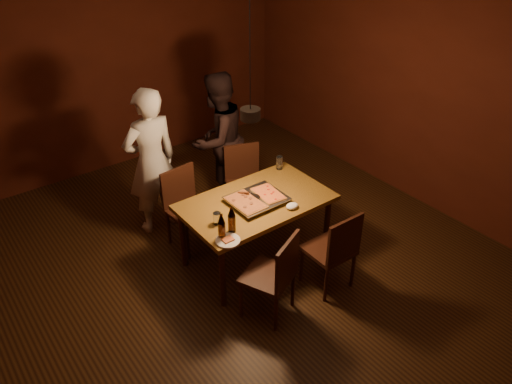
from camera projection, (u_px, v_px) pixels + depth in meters
room_shell at (251, 150)px, 4.56m from camera, size 6.00×6.00×6.00m
dining_table at (256, 206)px, 5.07m from camera, size 1.50×0.90×0.75m
chair_far_left at (185, 201)px, 5.42m from camera, size 0.46×0.46×0.49m
chair_far_right at (244, 175)px, 5.88m from camera, size 0.54×0.54×0.49m
chair_near_left at (276, 270)px, 4.45m from camera, size 0.56×0.56×0.49m
chair_near_right at (336, 246)px, 4.75m from camera, size 0.43×0.43×0.49m
pizza_tray at (257, 200)px, 4.99m from camera, size 0.58×0.49×0.05m
pizza_meat at (246, 202)px, 4.90m from camera, size 0.27×0.41×0.02m
pizza_cheese at (268, 193)px, 5.03m from camera, size 0.25×0.37×0.02m
spatula at (255, 196)px, 4.98m from camera, size 0.20×0.25×0.04m
beer_bottle_a at (222, 226)px, 4.44m from camera, size 0.07×0.07×0.25m
beer_bottle_b at (232, 219)px, 4.52m from camera, size 0.07×0.07×0.27m
water_glass_left at (217, 218)px, 4.66m from camera, size 0.08×0.08×0.12m
water_glass_right at (279, 163)px, 5.54m from camera, size 0.07×0.07×0.15m
plate_slice at (228, 240)px, 4.46m from camera, size 0.23×0.23×0.03m
napkin at (292, 206)px, 4.89m from camera, size 0.13×0.10×0.05m
diner_white at (151, 162)px, 5.49m from camera, size 0.63×0.43×1.71m
diner_dark at (218, 139)px, 6.03m from camera, size 0.95×0.83×1.66m
pendant_lamp at (250, 113)px, 4.37m from camera, size 0.18×0.18×1.10m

